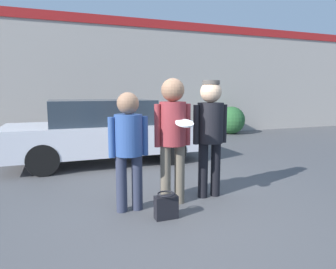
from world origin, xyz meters
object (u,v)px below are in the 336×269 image
person_right (210,126)px  person_middle_with_frisbee (173,129)px  shrub (231,120)px  parked_car_near (105,131)px  handbag (166,206)px  person_left (129,141)px

person_right → person_middle_with_frisbee: bearing=-171.9°
person_right → shrub: person_right is taller
parked_car_near → handbag: size_ratio=12.75×
person_left → handbag: 1.00m
parked_car_near → shrub: bearing=29.9°
person_middle_with_frisbee → person_right: (0.65, 0.09, -0.00)m
parked_car_near → handbag: parked_car_near is taller
person_middle_with_frisbee → parked_car_near: bearing=99.7°
person_left → parked_car_near: 3.08m
person_middle_with_frisbee → shrub: (4.81, 6.11, -0.58)m
parked_car_near → handbag: (0.25, -3.50, -0.57)m
person_middle_with_frisbee → parked_car_near: (-0.52, 3.04, -0.39)m
parked_car_near → shrub: (5.33, 3.07, -0.20)m
person_left → person_right: (1.30, 0.12, 0.14)m
person_middle_with_frisbee → handbag: (-0.27, -0.46, -0.95)m
person_left → shrub: (5.46, 6.14, -0.44)m
person_right → shrub: (4.16, 6.02, -0.58)m
person_left → person_middle_with_frisbee: person_middle_with_frisbee is taller
person_middle_with_frisbee → person_right: size_ratio=1.01×
person_left → handbag: size_ratio=4.77×
person_left → handbag: bearing=-48.4°
person_right → person_left: bearing=-174.7°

